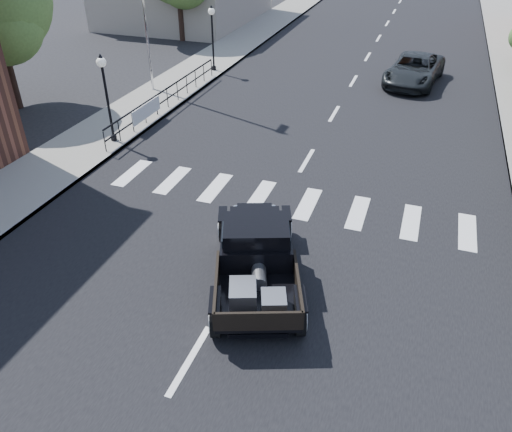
% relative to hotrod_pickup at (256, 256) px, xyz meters
% --- Properties ---
extents(ground, '(120.00, 120.00, 0.00)m').
position_rel_hotrod_pickup_xyz_m(ground, '(-0.50, 0.14, -0.84)').
color(ground, black).
rests_on(ground, ground).
extents(road, '(14.00, 80.00, 0.02)m').
position_rel_hotrod_pickup_xyz_m(road, '(-0.50, 15.14, -0.83)').
color(road, black).
rests_on(road, ground).
extents(road_markings, '(12.00, 60.00, 0.06)m').
position_rel_hotrod_pickup_xyz_m(road_markings, '(-0.50, 10.14, -0.84)').
color(road_markings, silver).
rests_on(road_markings, ground).
extents(sidewalk_left, '(3.00, 80.00, 0.15)m').
position_rel_hotrod_pickup_xyz_m(sidewalk_left, '(-9.00, 15.14, -0.77)').
color(sidewalk_left, gray).
rests_on(sidewalk_left, ground).
extents(railing, '(0.08, 10.00, 1.00)m').
position_rel_hotrod_pickup_xyz_m(railing, '(-7.80, 10.14, -0.19)').
color(railing, black).
rests_on(railing, sidewalk_left).
extents(banner, '(0.04, 2.20, 0.60)m').
position_rel_hotrod_pickup_xyz_m(banner, '(-7.72, 8.14, -0.39)').
color(banner, silver).
rests_on(banner, sidewalk_left).
extents(lamp_post_b, '(0.36, 0.36, 3.36)m').
position_rel_hotrod_pickup_xyz_m(lamp_post_b, '(-8.10, 6.14, 0.99)').
color(lamp_post_b, black).
rests_on(lamp_post_b, sidewalk_left).
extents(lamp_post_c, '(0.36, 0.36, 3.36)m').
position_rel_hotrod_pickup_xyz_m(lamp_post_c, '(-8.10, 16.14, 0.99)').
color(lamp_post_c, black).
rests_on(lamp_post_c, sidewalk_left).
extents(hotrod_pickup, '(3.83, 5.36, 1.69)m').
position_rel_hotrod_pickup_xyz_m(hotrod_pickup, '(0.00, 0.00, 0.00)').
color(hotrod_pickup, black).
rests_on(hotrod_pickup, ground).
extents(second_car, '(3.08, 5.45, 1.44)m').
position_rel_hotrod_pickup_xyz_m(second_car, '(2.47, 17.78, -0.13)').
color(second_car, black).
rests_on(second_car, ground).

